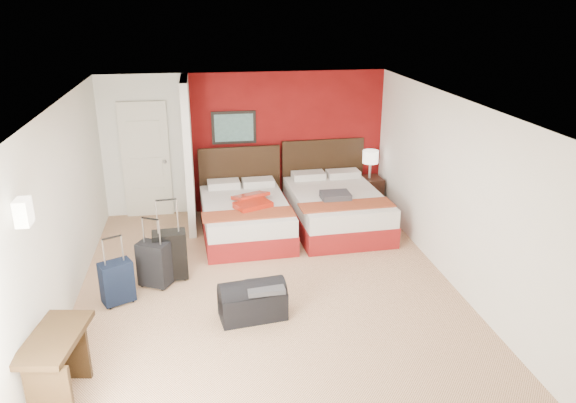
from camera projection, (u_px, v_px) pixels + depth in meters
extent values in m
plane|color=#D6AB83|center=(270.00, 295.00, 7.30)|extent=(6.50, 6.50, 0.00)
cube|color=white|center=(245.00, 143.00, 9.87)|extent=(5.00, 0.04, 2.50)
cube|color=white|center=(58.00, 218.00, 6.49)|extent=(0.04, 6.50, 2.50)
cube|color=black|center=(234.00, 128.00, 9.68)|extent=(0.78, 0.03, 0.58)
cube|color=white|center=(23.00, 212.00, 4.89)|extent=(0.12, 0.20, 0.24)
cube|color=maroon|center=(287.00, 142.00, 9.97)|extent=(3.50, 0.04, 2.50)
cube|color=silver|center=(189.00, 155.00, 9.13)|extent=(0.12, 1.20, 2.50)
cube|color=silver|center=(146.00, 160.00, 9.64)|extent=(0.82, 0.06, 2.05)
cube|color=white|center=(246.00, 219.00, 9.02)|extent=(1.46, 2.02, 0.59)
cube|color=silver|center=(336.00, 210.00, 9.34)|extent=(1.55, 2.15, 0.63)
cube|color=#AB1E0E|center=(252.00, 201.00, 8.83)|extent=(0.80, 0.91, 0.09)
cube|color=#3E3D43|center=(335.00, 196.00, 8.92)|extent=(0.46, 0.37, 0.11)
cube|color=black|center=(369.00, 194.00, 10.14)|extent=(0.47, 0.47, 0.61)
cylinder|color=white|center=(370.00, 164.00, 9.95)|extent=(0.35, 0.35, 0.51)
cube|color=black|center=(170.00, 257.00, 7.60)|extent=(0.47, 0.31, 0.67)
cube|color=black|center=(154.00, 266.00, 7.42)|extent=(0.48, 0.41, 0.60)
cube|color=black|center=(117.00, 284.00, 7.01)|extent=(0.46, 0.39, 0.54)
cube|color=black|center=(252.00, 302.00, 6.72)|extent=(0.84, 0.52, 0.40)
cube|color=#3A3B40|center=(265.00, 287.00, 6.62)|extent=(0.46, 0.39, 0.06)
cube|color=#322010|center=(59.00, 370.00, 5.22)|extent=(0.60, 0.97, 0.76)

